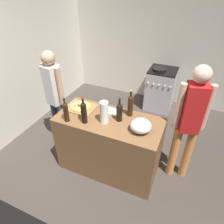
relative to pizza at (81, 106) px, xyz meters
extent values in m
cube|color=#3F3833|center=(0.43, 0.71, -0.94)|extent=(4.18, 3.73, 0.02)
cube|color=silver|center=(0.43, 2.32, 0.37)|extent=(4.18, 0.10, 2.60)
cube|color=silver|center=(-1.41, 0.71, 0.37)|extent=(0.10, 3.73, 2.60)
cube|color=brown|center=(0.47, -0.08, -0.48)|extent=(1.39, 0.64, 0.90)
cube|color=#9E7247|center=(0.00, 0.00, -0.02)|extent=(0.40, 0.32, 0.02)
cylinder|color=tan|center=(0.00, 0.00, 0.00)|extent=(0.28, 0.28, 0.02)
cylinder|color=#EAC660|center=(0.00, 0.00, 0.01)|extent=(0.25, 0.25, 0.00)
cylinder|color=brown|center=(-0.07, 0.06, 0.01)|extent=(0.02, 0.02, 0.01)
cylinder|color=brown|center=(0.03, 0.01, 0.01)|extent=(0.03, 0.03, 0.01)
cylinder|color=brown|center=(-0.07, -0.05, 0.01)|extent=(0.03, 0.03, 0.01)
cylinder|color=brown|center=(0.01, -0.01, 0.01)|extent=(0.03, 0.03, 0.01)
cylinder|color=brown|center=(-0.04, 0.01, 0.01)|extent=(0.03, 0.03, 0.01)
cylinder|color=brown|center=(-0.01, -0.02, 0.01)|extent=(0.04, 0.04, 0.01)
cylinder|color=#B2B2B7|center=(0.91, -0.14, -0.03)|extent=(0.11, 0.11, 0.01)
ellipsoid|color=silver|center=(0.91, -0.14, 0.05)|extent=(0.26, 0.26, 0.15)
cylinder|color=white|center=(0.44, -0.16, 0.12)|extent=(0.10, 0.10, 0.30)
cylinder|color=#997551|center=(0.44, -0.16, 0.12)|extent=(0.03, 0.03, 0.30)
cylinder|color=#331E0F|center=(-0.01, -0.32, 0.08)|extent=(0.07, 0.07, 0.23)
sphere|color=#331E0F|center=(-0.01, -0.32, 0.20)|extent=(0.07, 0.07, 0.07)
cylinder|color=#331E0F|center=(-0.01, -0.32, 0.25)|extent=(0.02, 0.02, 0.06)
cylinder|color=black|center=(-0.01, -0.32, 0.29)|extent=(0.03, 0.03, 0.01)
cylinder|color=#331E0F|center=(0.68, 0.12, 0.10)|extent=(0.07, 0.07, 0.25)
sphere|color=#331E0F|center=(0.68, 0.12, 0.22)|extent=(0.07, 0.07, 0.07)
cylinder|color=#331E0F|center=(0.68, 0.12, 0.29)|extent=(0.03, 0.03, 0.08)
cylinder|color=gold|center=(0.68, 0.12, 0.33)|extent=(0.03, 0.03, 0.01)
cylinder|color=black|center=(0.59, -0.04, 0.07)|extent=(0.08, 0.08, 0.20)
sphere|color=black|center=(0.59, -0.04, 0.17)|extent=(0.08, 0.08, 0.08)
cylinder|color=black|center=(0.59, -0.04, 0.24)|extent=(0.03, 0.03, 0.08)
cylinder|color=black|center=(0.59, -0.04, 0.28)|extent=(0.03, 0.03, 0.01)
cylinder|color=black|center=(0.21, -0.26, 0.09)|extent=(0.07, 0.07, 0.25)
sphere|color=black|center=(0.21, -0.26, 0.22)|extent=(0.07, 0.07, 0.07)
cylinder|color=black|center=(0.21, -0.26, 0.28)|extent=(0.03, 0.03, 0.07)
cylinder|color=maroon|center=(0.21, -0.26, 0.32)|extent=(0.03, 0.03, 0.01)
cube|color=white|center=(0.42, 0.10, -0.03)|extent=(0.23, 0.18, 0.00)
cube|color=#B7B7BC|center=(0.76, 1.92, -0.51)|extent=(0.55, 0.58, 0.85)
cube|color=black|center=(0.76, 1.92, -0.07)|extent=(0.55, 0.58, 0.02)
cylinder|color=silver|center=(0.54, 1.62, -0.27)|extent=(0.04, 0.02, 0.04)
cylinder|color=silver|center=(0.65, 1.62, -0.27)|extent=(0.04, 0.02, 0.04)
cylinder|color=silver|center=(0.76, 1.62, -0.27)|extent=(0.04, 0.02, 0.04)
cylinder|color=silver|center=(0.87, 1.62, -0.27)|extent=(0.04, 0.02, 0.04)
cylinder|color=silver|center=(0.98, 1.62, -0.27)|extent=(0.04, 0.02, 0.04)
cylinder|color=black|center=(0.69, 1.88, -0.04)|extent=(0.28, 0.28, 0.04)
cylinder|color=#383D4C|center=(-0.60, 0.13, -0.53)|extent=(0.11, 0.11, 0.80)
cylinder|color=#383D4C|center=(-0.44, 0.10, -0.53)|extent=(0.11, 0.11, 0.80)
cube|color=silver|center=(-0.52, 0.12, 0.17)|extent=(0.24, 0.24, 0.60)
cylinder|color=tan|center=(-0.66, 0.14, 0.18)|extent=(0.08, 0.08, 0.57)
cylinder|color=tan|center=(-0.38, 0.09, 0.18)|extent=(0.08, 0.08, 0.57)
sphere|color=tan|center=(-0.52, 0.12, 0.58)|extent=(0.19, 0.19, 0.19)
cylinder|color=#D88C4C|center=(1.50, 0.23, -0.52)|extent=(0.11, 0.11, 0.84)
cylinder|color=#D88C4C|center=(1.33, 0.18, -0.52)|extent=(0.11, 0.11, 0.84)
cube|color=red|center=(1.42, 0.20, 0.22)|extent=(0.27, 0.26, 0.63)
cylinder|color=beige|center=(1.57, 0.25, 0.23)|extent=(0.08, 0.08, 0.60)
cylinder|color=beige|center=(1.26, 0.16, 0.23)|extent=(0.08, 0.08, 0.60)
sphere|color=beige|center=(1.42, 0.20, 0.65)|extent=(0.20, 0.20, 0.20)
camera|label=1|loc=(1.33, -1.95, 1.49)|focal=31.89mm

